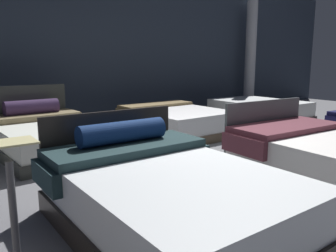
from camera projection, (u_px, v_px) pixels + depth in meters
name	position (u px, v px, depth m)	size (l,w,h in m)	color
ground_plane	(179.00, 164.00, 4.54)	(18.00, 18.00, 0.02)	slate
showroom_back_wall	(72.00, 43.00, 7.21)	(18.00, 0.06, 3.50)	#333D4C
bed_1	(167.00, 196.00, 2.73)	(1.61, 2.12, 0.86)	black
bed_2	(322.00, 154.00, 4.11)	(1.69, 2.06, 0.81)	#4D5356
bed_5	(47.00, 135.00, 5.12)	(1.60, 2.11, 0.96)	#2F322E
bed_6	(176.00, 122.00, 6.39)	(1.64, 1.96, 0.52)	brown
bed_7	(259.00, 111.00, 7.77)	(1.55, 1.97, 0.48)	black
price_sign	(16.00, 245.00, 1.85)	(0.28, 0.24, 0.94)	#3F3F44
support_pillar	(251.00, 48.00, 9.87)	(0.31, 0.31, 3.50)	silver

